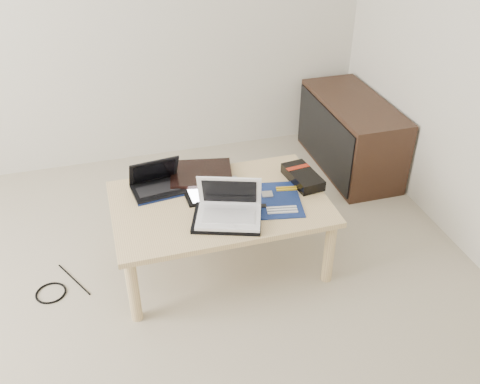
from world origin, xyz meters
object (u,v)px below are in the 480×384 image
object	(u,v)px
netbook	(157,184)
white_laptop	(229,208)
coffee_table	(220,209)
gpu_box	(303,177)
media_cabinet	(350,135)

from	to	relation	value
netbook	white_laptop	xyz separation A→B (m)	(0.30, -0.35, 0.03)
coffee_table	gpu_box	size ratio (longest dim) A/B	3.93
coffee_table	netbook	distance (m)	0.36
media_cabinet	netbook	world-z (taller)	netbook
coffee_table	gpu_box	world-z (taller)	gpu_box
coffee_table	gpu_box	xyz separation A→B (m)	(0.48, 0.06, 0.08)
gpu_box	netbook	bearing A→B (deg)	170.05
coffee_table	white_laptop	distance (m)	0.19
coffee_table	media_cabinet	xyz separation A→B (m)	(1.11, 0.74, -0.10)
media_cabinet	gpu_box	bearing A→B (deg)	-132.79
netbook	gpu_box	size ratio (longest dim) A/B	1.02
coffee_table	media_cabinet	bearing A→B (deg)	33.75
media_cabinet	white_laptop	size ratio (longest dim) A/B	2.48
coffee_table	gpu_box	bearing A→B (deg)	7.13
media_cabinet	white_laptop	world-z (taller)	white_laptop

